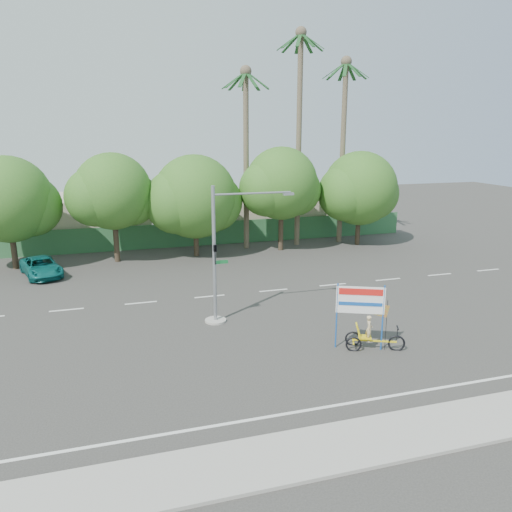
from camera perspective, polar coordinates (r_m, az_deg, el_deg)
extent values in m
plane|color=#33302D|center=(23.16, 3.66, -10.31)|extent=(120.00, 120.00, 0.00)
cube|color=gray|center=(17.19, 12.90, -19.89)|extent=(50.00, 2.40, 0.12)
cube|color=#336B3D|center=(42.76, -6.34, 2.52)|extent=(38.00, 0.08, 2.00)
cube|color=#C4B39C|center=(46.42, -19.68, 3.96)|extent=(12.00, 8.00, 4.00)
cube|color=#C4B39C|center=(48.88, 1.94, 5.02)|extent=(14.00, 8.00, 3.60)
cylinder|color=#473828|center=(39.08, -25.99, 1.19)|extent=(0.40, 0.40, 3.52)
sphere|color=#1A591A|center=(38.57, -26.51, 5.82)|extent=(6.00, 6.00, 6.00)
sphere|color=#1A591A|center=(38.73, -24.38, 5.23)|extent=(4.32, 4.32, 4.32)
cylinder|color=#473828|center=(38.51, -15.71, 2.10)|extent=(0.40, 0.40, 3.74)
sphere|color=#1A591A|center=(37.97, -16.06, 7.12)|extent=(5.60, 5.60, 5.60)
sphere|color=#1A591A|center=(38.37, -14.11, 6.41)|extent=(4.03, 4.03, 4.03)
sphere|color=#1A591A|center=(37.77, -17.93, 6.43)|extent=(4.26, 4.26, 4.26)
cylinder|color=#473828|center=(39.08, -6.87, 2.37)|extent=(0.40, 0.40, 3.30)
sphere|color=#1A591A|center=(38.58, -7.00, 6.74)|extent=(6.40, 6.40, 6.40)
sphere|color=#1A591A|center=(39.21, -4.97, 6.13)|extent=(4.61, 4.61, 4.61)
sphere|color=#1A591A|center=(38.16, -9.07, 6.13)|extent=(4.86, 4.86, 4.86)
cylinder|color=#473828|center=(40.77, 2.86, 3.36)|extent=(0.40, 0.40, 3.87)
sphere|color=#1A591A|center=(40.25, 2.92, 8.29)|extent=(5.80, 5.80, 5.80)
sphere|color=#1A591A|center=(41.05, 4.50, 7.51)|extent=(4.18, 4.18, 4.18)
sphere|color=#1A591A|center=(39.64, 1.25, 7.70)|extent=(4.41, 4.41, 4.41)
cylinder|color=#473828|center=(43.62, 11.58, 3.51)|extent=(0.40, 0.40, 3.43)
sphere|color=#1A591A|center=(43.16, 11.78, 7.58)|extent=(6.20, 6.20, 6.20)
sphere|color=#1A591A|center=(44.16, 13.17, 6.94)|extent=(4.46, 4.46, 4.46)
sphere|color=#1A591A|center=(42.33, 10.25, 7.10)|extent=(4.71, 4.71, 4.71)
cylinder|color=#70604C|center=(42.16, 4.91, 12.67)|extent=(0.44, 0.44, 17.00)
sphere|color=#70604C|center=(42.79, 5.17, 24.12)|extent=(0.90, 0.90, 0.90)
cube|color=#1C4C21|center=(43.03, 6.41, 23.14)|extent=(1.91, 0.28, 1.36)
cube|color=#1C4C21|center=(43.50, 5.79, 23.06)|extent=(1.65, 1.44, 1.36)
cube|color=#1C4C21|center=(43.59, 4.87, 23.06)|extent=(0.61, 1.93, 1.36)
cube|color=#1C4C21|center=(43.27, 4.08, 23.14)|extent=(1.20, 1.80, 1.36)
cube|color=#1C4C21|center=(42.67, 3.77, 23.27)|extent=(1.89, 0.92, 1.36)
cube|color=#1C4C21|center=(42.07, 4.10, 23.40)|extent=(1.89, 0.92, 1.36)
cube|color=#1C4C21|center=(41.76, 4.94, 23.45)|extent=(1.20, 1.80, 1.36)
cube|color=#1C4C21|center=(41.89, 5.88, 23.40)|extent=(0.61, 1.93, 1.36)
cube|color=#1C4C21|center=(42.40, 6.46, 23.28)|extent=(1.65, 1.44, 1.36)
cylinder|color=#70604C|center=(43.82, 9.85, 11.26)|extent=(0.44, 0.44, 15.00)
sphere|color=#70604C|center=(44.10, 10.28, 21.03)|extent=(0.90, 0.90, 0.90)
cube|color=#1C4C21|center=(44.45, 11.40, 20.07)|extent=(1.91, 0.28, 1.36)
cube|color=#1C4C21|center=(44.88, 10.75, 20.04)|extent=(1.65, 1.44, 1.36)
cube|color=#1C4C21|center=(44.92, 9.88, 20.07)|extent=(0.61, 1.93, 1.36)
cube|color=#1C4C21|center=(44.55, 9.17, 20.15)|extent=(1.20, 1.80, 1.36)
cube|color=#1C4C21|center=(43.93, 8.94, 20.25)|extent=(1.89, 0.92, 1.36)
cube|color=#1C4C21|center=(43.35, 9.33, 20.32)|extent=(1.89, 0.92, 1.36)
cube|color=#1C4C21|center=(43.09, 10.17, 20.32)|extent=(1.20, 1.80, 1.36)
cube|color=#1C4C21|center=(43.27, 11.04, 20.26)|extent=(0.61, 1.93, 1.36)
cube|color=#1C4C21|center=(43.81, 11.52, 20.16)|extent=(1.65, 1.44, 1.36)
cylinder|color=#70604C|center=(40.80, -1.13, 10.56)|extent=(0.44, 0.44, 14.00)
sphere|color=#70604C|center=(40.95, -1.18, 20.38)|extent=(0.90, 0.90, 0.90)
cube|color=#1C4C21|center=(41.15, 0.16, 19.43)|extent=(1.91, 0.28, 1.36)
cube|color=#1C4C21|center=(41.66, -0.40, 19.36)|extent=(1.65, 1.44, 1.36)
cube|color=#1C4C21|center=(41.82, -1.31, 19.34)|extent=(0.61, 1.93, 1.36)
cube|color=#1C4C21|center=(41.55, -2.16, 19.37)|extent=(1.20, 1.80, 1.36)
cube|color=#1C4C21|center=(40.97, -2.57, 19.44)|extent=(1.89, 0.92, 1.36)
cube|color=#1C4C21|center=(40.35, -2.33, 19.52)|extent=(1.89, 0.92, 1.36)
cube|color=#1C4C21|center=(39.98, -1.54, 19.58)|extent=(1.20, 1.80, 1.36)
cube|color=#1C4C21|center=(40.04, -0.56, 19.57)|extent=(0.61, 1.93, 1.36)
cube|color=#1C4C21|center=(40.51, 0.11, 19.51)|extent=(1.65, 1.44, 1.36)
cylinder|color=gray|center=(26.04, -4.64, -7.35)|extent=(1.10, 1.10, 0.10)
cylinder|color=gray|center=(24.98, -4.80, 0.03)|extent=(0.18, 0.18, 7.00)
cylinder|color=gray|center=(24.90, -0.40, 7.18)|extent=(4.00, 0.10, 0.10)
cube|color=gray|center=(25.51, 3.73, 7.09)|extent=(0.55, 0.20, 0.12)
imported|color=black|center=(24.75, -4.69, 0.13)|extent=(0.16, 0.20, 1.00)
cube|color=#14662D|center=(25.14, -4.00, -0.69)|extent=(0.70, 0.04, 0.18)
torus|color=black|center=(23.48, 15.76, -9.59)|extent=(0.73, 0.39, 0.76)
torus|color=black|center=(23.57, 11.00, -9.27)|extent=(0.68, 0.37, 0.71)
torus|color=black|center=(22.99, 11.09, -9.89)|extent=(0.68, 0.37, 0.71)
cube|color=gold|center=(23.33, 13.42, -9.41)|extent=(1.77, 0.85, 0.07)
cube|color=gold|center=(23.27, 11.05, -9.52)|extent=(0.34, 0.64, 0.06)
cube|color=gold|center=(23.22, 12.33, -9.04)|extent=(0.71, 0.66, 0.07)
cube|color=gold|center=(23.08, 11.61, -8.31)|extent=(0.43, 0.53, 0.61)
cylinder|color=black|center=(23.31, 15.84, -8.58)|extent=(0.04, 0.04, 0.62)
cube|color=black|center=(23.20, 15.89, -7.89)|extent=(0.25, 0.48, 0.04)
imported|color=#CCB284|center=(23.08, 12.81, -8.07)|extent=(0.45, 0.52, 1.21)
cylinder|color=blue|center=(22.79, 9.20, -6.76)|extent=(0.08, 0.08, 3.03)
cylinder|color=blue|center=(22.95, 14.28, -6.87)|extent=(0.08, 0.08, 3.03)
cube|color=white|center=(22.58, 11.85, -4.96)|extent=(1.97, 0.93, 1.24)
cube|color=red|center=(22.42, 11.91, -4.04)|extent=(1.75, 0.80, 0.29)
cube|color=blue|center=(22.60, 11.84, -5.40)|extent=(1.75, 0.80, 0.16)
cylinder|color=black|center=(23.09, 14.65, -7.66)|extent=(0.03, 0.03, 2.36)
cube|color=red|center=(22.79, 13.78, -5.94)|extent=(0.92, 0.43, 0.74)
imported|color=#0D605E|center=(36.57, -23.32, -1.16)|extent=(3.41, 5.02, 1.28)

